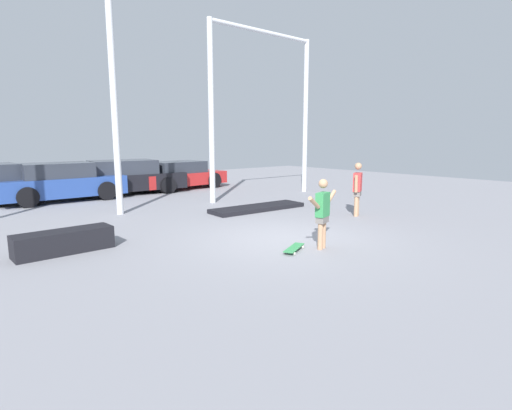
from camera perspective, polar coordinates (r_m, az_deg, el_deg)
name	(u,v)px	position (r m, az deg, el deg)	size (l,w,h in m)	color
ground_plane	(286,239)	(9.29, 4.29, -4.90)	(36.00, 36.00, 0.00)	gray
skateboarder	(323,210)	(8.42, 9.48, -0.77)	(1.26, 0.45, 1.48)	tan
skateboard	(294,248)	(8.35, 5.46, -6.13)	(0.81, 0.54, 0.08)	#338C4C
grind_box	(64,242)	(9.04, -25.74, -4.73)	(1.87, 0.57, 0.46)	black
manual_pad	(258,208)	(13.02, 0.26, -0.41)	(3.30, 0.91, 0.13)	black
canopy_support_left	(19,80)	(12.22, -30.72, 15.13)	(5.02, 0.20, 6.35)	silver
canopy_support_right	(263,100)	(15.92, 1.01, 14.79)	(5.02, 0.20, 6.35)	silver
parked_car_blue	(61,183)	(16.46, -26.08, 2.90)	(4.29, 1.87, 1.42)	#284793
parked_car_black	(127,178)	(17.62, -17.99, 3.75)	(4.74, 2.28, 1.42)	black
parked_car_red	(180,175)	(18.76, -10.86, 4.18)	(4.39, 2.19, 1.27)	red
bystander	(357,187)	(12.28, 14.29, 2.48)	(0.71, 0.43, 1.60)	tan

